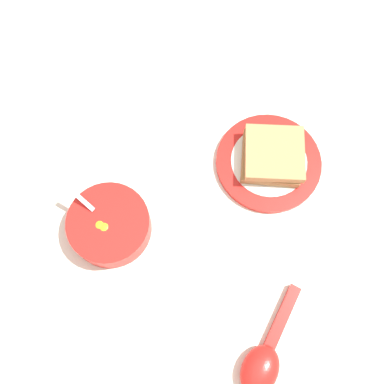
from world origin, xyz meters
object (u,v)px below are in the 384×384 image
(egg_bowl, at_px, (110,225))
(toast_sandwich, at_px, (273,156))
(toast_plate, at_px, (268,162))
(soup_spoon, at_px, (264,361))

(egg_bowl, bearing_deg, toast_sandwich, -165.45)
(egg_bowl, height_order, toast_plate, egg_bowl)
(egg_bowl, bearing_deg, toast_plate, -165.60)
(toast_plate, bearing_deg, soup_spoon, 75.88)
(toast_sandwich, distance_m, soup_spoon, 0.32)
(egg_bowl, height_order, toast_sandwich, egg_bowl)
(egg_bowl, relative_size, toast_sandwich, 1.09)
(egg_bowl, xyz_separation_m, soup_spoon, (-0.20, 0.24, -0.01))
(toast_sandwich, xyz_separation_m, soup_spoon, (0.08, 0.31, -0.01))
(toast_plate, distance_m, soup_spoon, 0.32)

